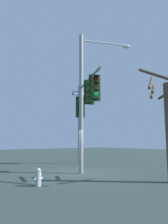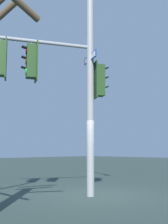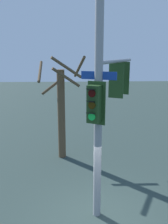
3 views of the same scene
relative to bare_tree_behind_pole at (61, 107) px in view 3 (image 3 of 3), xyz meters
name	(u,v)px [view 3 (image 3 of 3)]	position (x,y,z in m)	size (l,w,h in m)	color
ground_plane	(100,220)	(1.42, -5.09, -2.71)	(80.00, 80.00, 0.00)	#2B3B37
main_signal_pole_assembly	(102,79)	(1.53, -4.08, 1.82)	(4.88, 4.14, 8.51)	gray
bare_tree_behind_pole	(61,107)	(0.00, 0.00, 0.00)	(2.31, 2.25, 5.25)	brown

